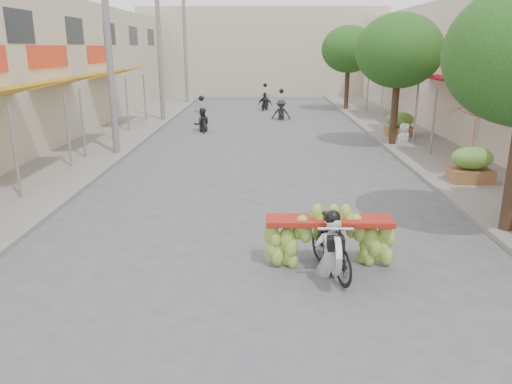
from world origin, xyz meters
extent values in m
plane|color=#54555A|center=(0.00, 0.00, 0.00)|extent=(120.00, 120.00, 0.00)
cube|color=gray|center=(-7.00, 15.00, 0.06)|extent=(4.00, 60.00, 0.12)
cube|color=gray|center=(7.00, 15.00, 0.06)|extent=(4.00, 60.00, 0.12)
cube|color=gold|center=(-7.12, 8.00, 2.75)|extent=(1.77, 4.00, 0.53)
cylinder|color=slate|center=(-6.30, 6.20, 1.27)|extent=(0.08, 0.08, 2.55)
cylinder|color=slate|center=(-6.30, 9.80, 1.27)|extent=(0.08, 0.08, 2.55)
cube|color=gold|center=(-7.12, 13.00, 2.75)|extent=(1.77, 4.00, 0.53)
cylinder|color=slate|center=(-6.30, 11.20, 1.27)|extent=(0.08, 0.08, 2.55)
cylinder|color=slate|center=(-6.30, 14.80, 1.27)|extent=(0.08, 0.08, 2.55)
cube|color=red|center=(-8.00, 13.00, 3.60)|extent=(0.10, 3.50, 0.80)
cube|color=gold|center=(-7.12, 19.00, 2.75)|extent=(1.77, 4.00, 0.53)
cylinder|color=slate|center=(-6.30, 17.20, 1.27)|extent=(0.08, 0.08, 2.55)
cylinder|color=slate|center=(-6.30, 20.80, 1.27)|extent=(0.08, 0.08, 2.55)
cube|color=red|center=(-8.00, 19.00, 3.60)|extent=(0.10, 3.50, 0.80)
cube|color=#1E2328|center=(-8.02, 11.00, 4.60)|extent=(0.08, 2.00, 1.10)
cube|color=#1E2328|center=(-8.02, 16.00, 4.60)|extent=(0.08, 2.00, 1.10)
cube|color=#1E2328|center=(-8.02, 21.00, 4.60)|extent=(0.08, 2.00, 1.10)
cube|color=#1E2328|center=(-8.02, 26.00, 4.60)|extent=(0.08, 2.00, 1.10)
cube|color=#1E2328|center=(-8.02, 31.00, 4.60)|extent=(0.08, 2.00, 1.10)
cylinder|color=slate|center=(6.30, 5.90, 1.27)|extent=(0.08, 0.08, 2.55)
cube|color=#B01722|center=(7.12, 10.00, 2.75)|extent=(1.77, 4.20, 0.53)
cylinder|color=slate|center=(6.30, 8.10, 1.27)|extent=(0.08, 0.08, 2.55)
cylinder|color=slate|center=(6.30, 11.90, 1.27)|extent=(0.08, 0.08, 2.55)
cube|color=#B01722|center=(7.12, 16.00, 2.75)|extent=(1.77, 4.20, 0.53)
cylinder|color=slate|center=(6.30, 14.10, 1.27)|extent=(0.08, 0.08, 2.55)
cylinder|color=slate|center=(6.30, 17.90, 1.27)|extent=(0.08, 0.08, 2.55)
cube|color=#B01722|center=(7.12, 22.00, 2.75)|extent=(1.77, 4.20, 0.53)
cylinder|color=slate|center=(6.30, 20.10, 1.27)|extent=(0.08, 0.08, 2.55)
cylinder|color=slate|center=(6.30, 23.90, 1.27)|extent=(0.08, 0.08, 2.55)
cube|color=#BCAE95|center=(0.00, 38.00, 3.50)|extent=(20.00, 6.00, 7.00)
cylinder|color=slate|center=(-5.40, 12.00, 4.00)|extent=(0.24, 0.24, 8.00)
cylinder|color=slate|center=(-5.40, 21.00, 4.00)|extent=(0.24, 0.24, 8.00)
cylinder|color=slate|center=(-5.40, 30.00, 4.00)|extent=(0.24, 0.24, 8.00)
cylinder|color=#3A2719|center=(5.40, 14.00, 1.60)|extent=(0.28, 0.28, 3.20)
ellipsoid|color=#225318|center=(5.40, 14.00, 3.80)|extent=(3.40, 3.40, 2.90)
cylinder|color=#3A2719|center=(5.40, 26.00, 1.60)|extent=(0.28, 0.28, 3.20)
ellipsoid|color=#225318|center=(5.40, 26.00, 3.80)|extent=(3.40, 3.40, 2.90)
cube|color=brown|center=(6.20, 8.00, 0.37)|extent=(1.20, 0.80, 0.50)
ellipsoid|color=#5E9237|center=(6.20, 8.00, 0.95)|extent=(1.20, 0.88, 0.66)
cube|color=brown|center=(6.20, 16.00, 0.37)|extent=(1.20, 0.80, 0.50)
ellipsoid|color=#5E9237|center=(6.20, 16.00, 0.95)|extent=(1.20, 0.88, 0.66)
imported|color=black|center=(1.31, 1.98, 0.54)|extent=(0.99, 1.90, 1.08)
cylinder|color=silver|center=(1.31, 1.33, 0.62)|extent=(0.10, 0.66, 0.66)
cube|color=black|center=(1.31, 1.43, 0.80)|extent=(0.28, 0.22, 0.22)
cylinder|color=silver|center=(1.31, 1.53, 1.02)|extent=(0.60, 0.05, 0.05)
cube|color=maroon|center=(1.31, 2.33, 0.88)|extent=(2.32, 0.55, 0.10)
imported|color=#B6B7BE|center=(1.31, 1.93, 1.12)|extent=(0.59, 0.44, 1.64)
sphere|color=black|center=(1.31, 1.90, 1.91)|extent=(0.28, 0.28, 0.28)
imported|color=#AB1F16|center=(6.18, 7.99, 2.41)|extent=(2.00, 2.00, 1.61)
imported|color=white|center=(6.04, 14.64, 0.87)|extent=(0.86, 0.79, 1.51)
imported|color=black|center=(-2.87, 17.76, 0.47)|extent=(1.00, 1.78, 0.95)
imported|color=#292A32|center=(-2.87, 17.76, 1.12)|extent=(0.88, 0.66, 1.65)
sphere|color=black|center=(-2.87, 17.76, 1.58)|extent=(0.26, 0.26, 0.26)
imported|color=black|center=(1.10, 21.81, 0.45)|extent=(0.54, 1.55, 0.89)
imported|color=#292A32|center=(1.10, 21.81, 1.12)|extent=(1.09, 0.63, 1.65)
sphere|color=black|center=(1.10, 21.81, 1.58)|extent=(0.26, 0.26, 0.26)
imported|color=black|center=(0.21, 26.30, 0.46)|extent=(0.94, 1.74, 0.93)
imported|color=#292A32|center=(0.21, 26.30, 1.12)|extent=(1.06, 0.73, 1.65)
sphere|color=black|center=(0.21, 26.30, 1.58)|extent=(0.26, 0.26, 0.26)
camera|label=1|loc=(0.10, -6.31, 3.95)|focal=35.00mm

